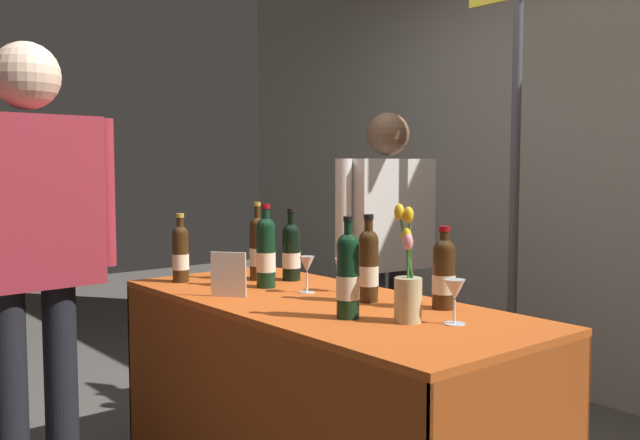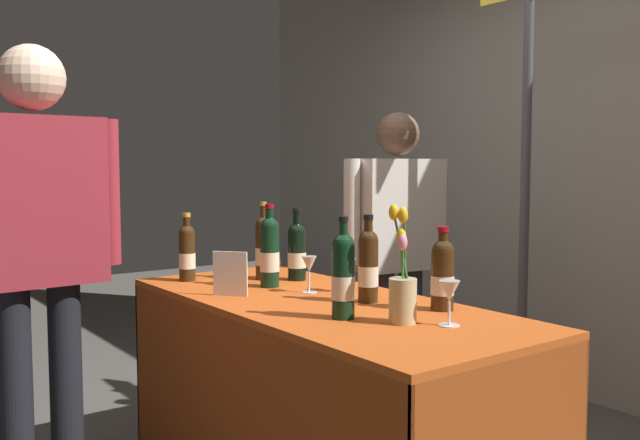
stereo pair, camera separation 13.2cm
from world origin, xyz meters
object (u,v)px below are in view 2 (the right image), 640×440
(display_bottle_0, at_px, (368,265))
(booth_signpost, at_px, (526,140))
(wine_glass_near_vendor, at_px, (309,266))
(vendor_presenter, at_px, (397,238))
(taster_foreground_right, at_px, (36,233))
(tasting_table, at_px, (320,365))
(wine_glass_near_taster, at_px, (346,267))
(featured_wine_bottle, at_px, (187,252))
(flower_vase, at_px, (402,288))
(wine_glass_mid, at_px, (449,293))

(display_bottle_0, bearing_deg, booth_signpost, 95.47)
(wine_glass_near_vendor, bearing_deg, display_bottle_0, 11.92)
(vendor_presenter, height_order, taster_foreground_right, taster_foreground_right)
(tasting_table, bearing_deg, wine_glass_near_taster, 113.06)
(wine_glass_near_vendor, bearing_deg, wine_glass_near_taster, 58.05)
(wine_glass_near_vendor, distance_m, wine_glass_near_taster, 0.15)
(featured_wine_bottle, bearing_deg, vendor_presenter, 79.54)
(featured_wine_bottle, height_order, flower_vase, flower_vase)
(vendor_presenter, distance_m, taster_foreground_right, 1.71)
(featured_wine_bottle, xyz_separation_m, wine_glass_near_vendor, (0.54, 0.27, -0.02))
(taster_foreground_right, bearing_deg, featured_wine_bottle, 5.99)
(booth_signpost, bearing_deg, taster_foreground_right, -107.11)
(wine_glass_mid, distance_m, taster_foreground_right, 1.49)
(display_bottle_0, bearing_deg, featured_wine_bottle, -158.48)
(tasting_table, distance_m, wine_glass_near_taster, 0.40)
(wine_glass_mid, height_order, taster_foreground_right, taster_foreground_right)
(wine_glass_mid, bearing_deg, featured_wine_bottle, -167.21)
(taster_foreground_right, height_order, booth_signpost, booth_signpost)
(display_bottle_0, bearing_deg, flower_vase, -22.33)
(wine_glass_mid, distance_m, booth_signpost, 1.30)
(tasting_table, relative_size, featured_wine_bottle, 5.91)
(display_bottle_0, bearing_deg, wine_glass_mid, -5.09)
(booth_signpost, bearing_deg, display_bottle_0, -84.53)
(tasting_table, relative_size, flower_vase, 4.59)
(featured_wine_bottle, relative_size, booth_signpost, 0.13)
(tasting_table, height_order, display_bottle_0, display_bottle_0)
(featured_wine_bottle, bearing_deg, taster_foreground_right, -80.24)
(wine_glass_near_vendor, relative_size, flower_vase, 0.38)
(wine_glass_near_taster, bearing_deg, booth_signpost, 83.44)
(wine_glass_mid, bearing_deg, display_bottle_0, 174.91)
(flower_vase, bearing_deg, featured_wine_bottle, -170.49)
(tasting_table, distance_m, flower_vase, 0.58)
(featured_wine_bottle, relative_size, display_bottle_0, 0.92)
(wine_glass_near_taster, distance_m, taster_foreground_right, 1.17)
(wine_glass_near_vendor, bearing_deg, featured_wine_bottle, -153.80)
(wine_glass_near_taster, relative_size, booth_signpost, 0.06)
(flower_vase, bearing_deg, tasting_table, 178.78)
(featured_wine_bottle, relative_size, vendor_presenter, 0.19)
(vendor_presenter, bearing_deg, flower_vase, 53.34)
(tasting_table, height_order, wine_glass_near_taster, wine_glass_near_taster)
(display_bottle_0, height_order, booth_signpost, booth_signpost)
(featured_wine_bottle, xyz_separation_m, booth_signpost, (0.73, 1.35, 0.49))
(tasting_table, xyz_separation_m, wine_glass_near_taster, (-0.08, 0.19, 0.35))
(tasting_table, distance_m, booth_signpost, 1.44)
(featured_wine_bottle, bearing_deg, flower_vase, 9.51)
(display_bottle_0, height_order, wine_glass_near_vendor, display_bottle_0)
(tasting_table, bearing_deg, taster_foreground_right, -124.54)
(display_bottle_0, distance_m, vendor_presenter, 0.96)
(flower_vase, relative_size, vendor_presenter, 0.24)
(wine_glass_mid, relative_size, wine_glass_near_taster, 1.07)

